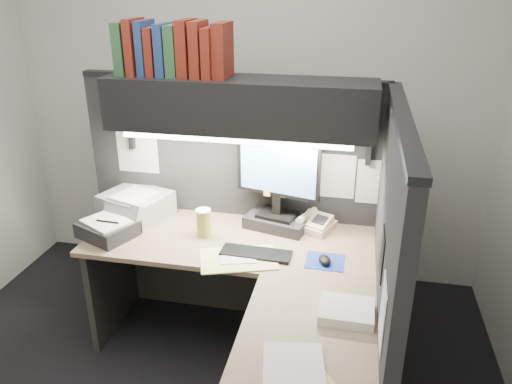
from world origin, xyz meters
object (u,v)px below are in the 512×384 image
monitor (278,194)px  notebook_stack (107,229)px  desk (266,347)px  printer (136,205)px  coffee_cup (204,224)px  overhead_shelf (240,105)px  telephone (316,224)px  keyboard (256,253)px

monitor → notebook_stack: (-0.98, -0.32, -0.18)m
monitor → notebook_stack: bearing=-147.7°
desk → printer: printer is taller
coffee_cup → overhead_shelf: bearing=43.3°
desk → monitor: (-0.07, 0.77, 0.51)m
coffee_cup → monitor: bearing=25.6°
printer → monitor: bearing=20.0°
telephone → printer: size_ratio=0.52×
notebook_stack → monitor: bearing=18.3°
monitor → telephone: (0.24, 0.02, -0.19)m
notebook_stack → printer: bearing=79.2°
overhead_shelf → keyboard: 0.85m
overhead_shelf → keyboard: (0.17, -0.34, -0.76)m
printer → notebook_stack: 0.31m
monitor → printer: 0.94m
overhead_shelf → telephone: overhead_shelf is taller
monitor → desk: bearing=-70.4°
keyboard → desk: bearing=-69.9°
desk → telephone: 0.87m
desk → notebook_stack: bearing=156.9°
coffee_cup → notebook_stack: size_ratio=0.53×
monitor → coffee_cup: 0.48m
overhead_shelf → notebook_stack: 1.09m
overhead_shelf → coffee_cup: bearing=-136.7°
desk → monitor: monitor is taller
telephone → printer: printer is taller
keyboard → overhead_shelf: bearing=117.8°
telephone → printer: 1.16m
overhead_shelf → notebook_stack: bearing=-158.2°
monitor → coffee_cup: (-0.41, -0.20, -0.14)m
monitor → telephone: size_ratio=2.78×
desk → monitor: size_ratio=2.99×
overhead_shelf → monitor: overhead_shelf is taller
overhead_shelf → keyboard: size_ratio=3.90×
desk → notebook_stack: (-1.06, 0.45, 0.33)m
printer → notebook_stack: size_ratio=1.29×
coffee_cup → printer: coffee_cup is taller
keyboard → telephone: size_ratio=1.94×
keyboard → printer: (-0.86, 0.34, 0.07)m
overhead_shelf → telephone: 0.87m
telephone → notebook_stack: 1.27m
printer → coffee_cup: bearing=-0.4°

